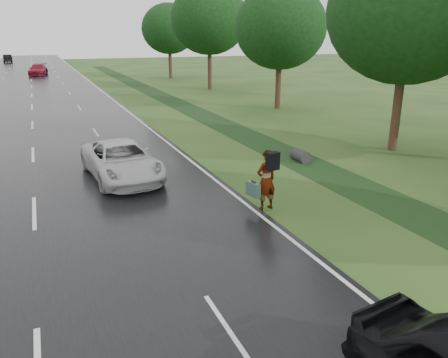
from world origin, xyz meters
TOP-DOWN VIEW (x-y plane):
  - road at (0.00, 45.00)m, footprint 14.00×180.00m
  - edge_stripe_east at (6.75, 45.00)m, footprint 0.12×180.00m
  - center_line at (0.00, 45.00)m, footprint 0.12×180.00m
  - drainage_ditch at (11.50, 18.71)m, footprint 2.20×120.00m
  - tree_east_b at (17.00, 10.00)m, footprint 7.60×7.60m
  - tree_east_c at (18.20, 24.00)m, footprint 7.00×7.00m
  - tree_east_d at (17.80, 38.00)m, footprint 8.00×8.00m
  - tree_east_f at (17.50, 52.00)m, footprint 7.20×7.20m
  - pedestrian at (7.18, 5.37)m, footprint 1.01×0.79m
  - white_pickup at (3.37, 10.55)m, footprint 2.86×5.47m
  - far_car_red at (1.00, 63.27)m, footprint 3.00×5.67m
  - far_car_dark at (-4.55, 100.09)m, footprint 2.13×5.02m

SIDE VIEW (x-z plane):
  - road at x=0.00m, z-range 0.00..0.04m
  - drainage_ditch at x=11.50m, z-range -0.24..0.32m
  - edge_stripe_east at x=6.75m, z-range 0.04..0.05m
  - center_line at x=0.00m, z-range 0.04..0.05m
  - white_pickup at x=3.37m, z-range 0.04..1.51m
  - far_car_red at x=1.00m, z-range 0.04..1.61m
  - far_car_dark at x=-4.55m, z-range 0.04..1.65m
  - pedestrian at x=7.18m, z-range 0.03..2.09m
  - tree_east_c at x=18.20m, z-range 1.49..10.78m
  - tree_east_f at x=17.50m, z-range 1.56..11.18m
  - tree_east_b at x=17.00m, z-range 1.63..11.74m
  - tree_east_d at x=17.80m, z-range 1.77..12.53m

